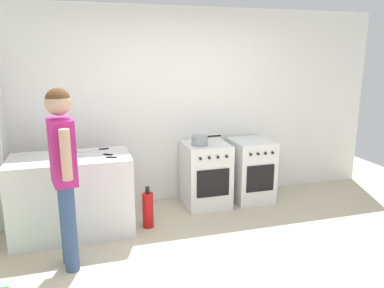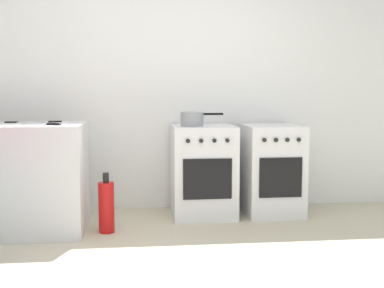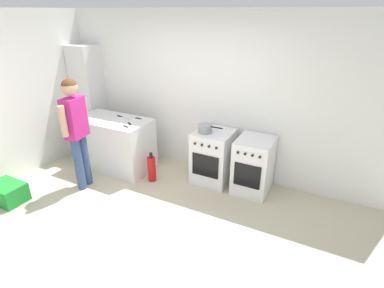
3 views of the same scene
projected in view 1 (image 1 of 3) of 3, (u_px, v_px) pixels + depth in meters
ground_plane at (223, 270)px, 3.55m from camera, size 8.00×8.00×0.00m
back_wall at (173, 107)px, 5.07m from camera, size 6.00×0.10×2.60m
counter_unit at (73, 195)px, 4.20m from camera, size 1.30×0.70×0.90m
oven_left at (206, 174)px, 5.02m from camera, size 0.58×0.62×0.85m
oven_right at (251, 170)px, 5.20m from camera, size 0.52×0.62×0.85m
pot at (200, 140)px, 4.80m from camera, size 0.39×0.21×0.13m
knife_bread at (82, 152)px, 4.26m from camera, size 0.35×0.10×0.01m
knife_paring at (101, 149)px, 4.40m from camera, size 0.21×0.03×0.01m
knife_carving at (103, 157)px, 4.05m from camera, size 0.33×0.12×0.01m
knife_utility at (113, 155)px, 4.14m from camera, size 0.22×0.17×0.01m
person at (63, 163)px, 3.38m from camera, size 0.26×0.56×1.71m
fire_extinguisher at (148, 210)px, 4.38m from camera, size 0.13×0.13×0.50m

